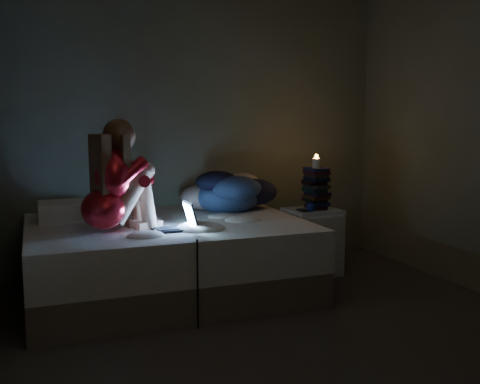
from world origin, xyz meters
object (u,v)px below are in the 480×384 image
nightstand (312,241)px  phone (303,210)px  woman (103,176)px  bed (168,257)px  candle (316,166)px  laptop (173,216)px

nightstand → phone: 0.33m
woman → nightstand: 2.00m
bed → phone: (1.21, 0.02, 0.30)m
candle → laptop: bearing=-162.3°
nightstand → phone: (-0.13, -0.06, 0.30)m
nightstand → candle: candle is taller
bed → woman: bearing=-151.6°
bed → nightstand: size_ratio=3.59×
woman → phone: (1.72, 0.30, -0.39)m
laptop → bed: bearing=81.7°
candle → phone: 0.41m
bed → nightstand: (1.34, 0.08, 0.00)m
nightstand → phone: phone is taller
bed → woman: 0.90m
nightstand → laptop: bearing=-165.0°
bed → candle: size_ratio=26.37×
bed → woman: woman is taller
bed → woman: (-0.51, -0.28, 0.69)m
nightstand → candle: 0.67m
nightstand → woman: bearing=-171.9°
candle → bed: bearing=-176.2°
laptop → nightstand: (1.37, 0.44, -0.39)m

